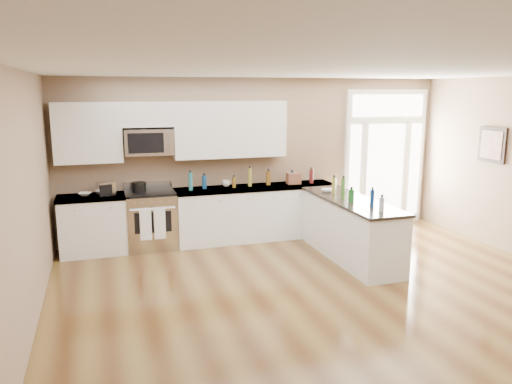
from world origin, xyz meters
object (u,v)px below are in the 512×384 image
Objects in this scene: stockpot at (139,186)px; toaster_oven at (106,189)px; kitchen_range at (151,220)px; peninsula_cabinet at (350,231)px.

stockpot is 0.53m from toaster_oven.
toaster_oven is (-0.52, -0.10, 0.01)m from stockpot.
kitchen_range is at bearing -17.99° from toaster_oven.
kitchen_range is (-2.90, 1.45, 0.04)m from peninsula_cabinet.
kitchen_range is 4.19× the size of toaster_oven.
stockpot is at bearing 153.57° from peninsula_cabinet.
stockpot is 0.89× the size of toaster_oven.
toaster_oven reaches higher than peninsula_cabinet.
kitchen_range is 0.89m from toaster_oven.
peninsula_cabinet is 3.91m from toaster_oven.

